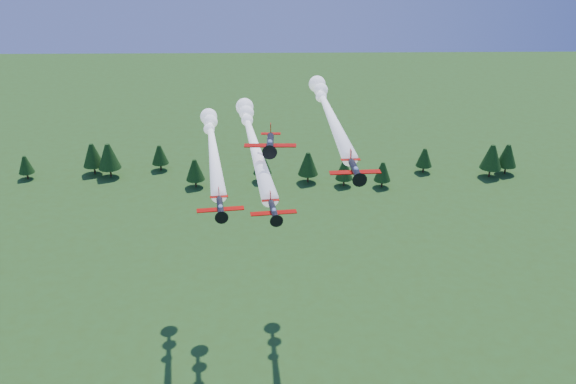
{
  "coord_description": "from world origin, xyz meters",
  "views": [
    {
      "loc": [
        -0.06,
        -89.1,
        87.22
      ],
      "look_at": [
        1.59,
        0.0,
        45.82
      ],
      "focal_mm": 40.0,
      "sensor_mm": 36.0,
      "label": 1
    }
  ],
  "objects_px": {
    "plane_left": "(212,143)",
    "plane_right": "(328,110)",
    "plane_lead": "(252,137)",
    "plane_slot": "(270,143)"
  },
  "relations": [
    {
      "from": "plane_slot",
      "to": "plane_left",
      "type": "bearing_deg",
      "value": 120.6
    },
    {
      "from": "plane_left",
      "to": "plane_right",
      "type": "xyz_separation_m",
      "value": [
        22.74,
        2.16,
        5.92
      ]
    },
    {
      "from": "plane_right",
      "to": "plane_slot",
      "type": "relative_size",
      "value": 5.89
    },
    {
      "from": "plane_lead",
      "to": "plane_right",
      "type": "xyz_separation_m",
      "value": [
        14.7,
        9.08,
        2.17
      ]
    },
    {
      "from": "plane_left",
      "to": "plane_right",
      "type": "bearing_deg",
      "value": -2.08
    },
    {
      "from": "plane_left",
      "to": "plane_slot",
      "type": "distance_m",
      "value": 24.56
    },
    {
      "from": "plane_lead",
      "to": "plane_slot",
      "type": "relative_size",
      "value": 5.89
    },
    {
      "from": "plane_lead",
      "to": "plane_right",
      "type": "distance_m",
      "value": 17.41
    },
    {
      "from": "plane_right",
      "to": "plane_slot",
      "type": "bearing_deg",
      "value": -119.99
    },
    {
      "from": "plane_lead",
      "to": "plane_slot",
      "type": "xyz_separation_m",
      "value": [
        3.52,
        -13.38,
        3.85
      ]
    }
  ]
}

